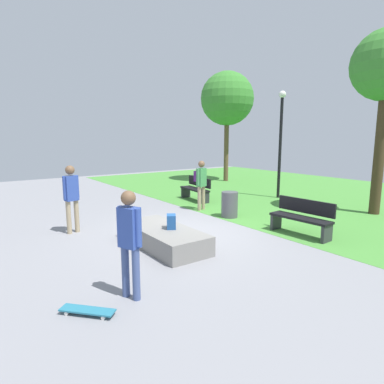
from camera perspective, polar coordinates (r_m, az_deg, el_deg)
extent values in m
plane|color=gray|center=(8.71, -0.72, -7.03)|extent=(28.00, 28.00, 0.00)
cube|color=#478C38|center=(14.55, 25.39, -1.18)|extent=(26.60, 12.36, 0.01)
cube|color=gray|center=(7.64, -4.95, -7.79)|extent=(2.44, 1.07, 0.43)
cube|color=#1E4C8C|center=(7.48, -3.62, -5.15)|extent=(0.34, 0.32, 0.32)
cylinder|color=tan|center=(9.17, -19.38, -3.95)|extent=(0.12, 0.12, 0.86)
cylinder|color=tan|center=(9.08, -20.61, -4.17)|extent=(0.12, 0.12, 0.86)
cube|color=#2D4799|center=(8.98, -20.27, 0.62)|extent=(0.26, 0.35, 0.65)
cylinder|color=#2D4799|center=(9.06, -19.32, 0.91)|extent=(0.09, 0.09, 0.59)
cylinder|color=#2D4799|center=(8.90, -21.24, 0.65)|extent=(0.09, 0.09, 0.59)
sphere|color=brown|center=(8.93, -20.44, 3.60)|extent=(0.23, 0.23, 0.23)
cylinder|color=#3F5184|center=(5.39, -11.46, -13.31)|extent=(0.12, 0.12, 0.83)
cylinder|color=#3F5184|center=(5.25, -9.68, -13.89)|extent=(0.12, 0.12, 0.83)
cube|color=#2D4799|center=(5.08, -10.84, -6.05)|extent=(0.37, 0.30, 0.62)
cylinder|color=#2D4799|center=(5.19, -12.22, -5.48)|extent=(0.09, 0.09, 0.57)
cylinder|color=#2D4799|center=(4.96, -9.41, -6.09)|extent=(0.09, 0.09, 0.57)
sphere|color=brown|center=(4.98, -11.00, -1.02)|extent=(0.22, 0.22, 0.22)
cube|color=teal|center=(5.16, -17.71, -18.95)|extent=(0.73, 0.69, 0.02)
cylinder|color=silver|center=(5.12, -14.32, -19.52)|extent=(0.06, 0.06, 0.06)
cylinder|color=silver|center=(5.00, -15.18, -20.35)|extent=(0.06, 0.06, 0.06)
cylinder|color=silver|center=(5.37, -19.98, -18.36)|extent=(0.06, 0.06, 0.06)
cylinder|color=silver|center=(5.25, -20.95, -19.09)|extent=(0.06, 0.06, 0.06)
cube|color=black|center=(12.91, 0.45, 0.50)|extent=(1.64, 0.61, 0.06)
cube|color=black|center=(12.98, 1.29, 1.80)|extent=(1.60, 0.23, 0.36)
cube|color=#2D2D33|center=(12.33, 2.17, -1.00)|extent=(0.12, 0.40, 0.45)
cube|color=#2D2D33|center=(13.58, -1.11, -0.01)|extent=(0.12, 0.40, 0.45)
cube|color=black|center=(8.80, 18.27, -4.33)|extent=(1.62, 0.52, 0.06)
cube|color=black|center=(8.92, 19.14, -2.35)|extent=(1.60, 0.14, 0.36)
cube|color=#2D2D33|center=(8.49, 22.35, -6.64)|extent=(0.10, 0.40, 0.45)
cube|color=#2D2D33|center=(9.26, 14.38, -4.89)|extent=(0.10, 0.40, 0.45)
cylinder|color=#42301E|center=(12.06, 29.77, 6.00)|extent=(0.33, 0.33, 4.00)
cylinder|color=brown|center=(18.65, 5.97, 7.54)|extent=(0.26, 0.26, 3.67)
sphere|color=#387F2D|center=(18.75, 6.12, 15.83)|extent=(2.90, 2.90, 2.90)
cylinder|color=black|center=(13.82, 15.03, 7.26)|extent=(0.12, 0.12, 4.01)
sphere|color=silver|center=(13.91, 15.43, 16.03)|extent=(0.28, 0.28, 0.28)
cylinder|color=#4C4C51|center=(10.30, 6.53, -2.17)|extent=(0.51, 0.51, 0.80)
cylinder|color=tan|center=(11.31, 1.98, -1.01)|extent=(0.12, 0.12, 0.82)
cylinder|color=tan|center=(11.14, 1.27, -1.17)|extent=(0.12, 0.12, 0.82)
cube|color=#3F8C4C|center=(11.12, 1.65, 2.56)|extent=(0.27, 0.36, 0.62)
cylinder|color=#3F8C4C|center=(11.24, 2.19, 2.77)|extent=(0.09, 0.09, 0.57)
cylinder|color=#3F8C4C|center=(10.98, 1.09, 2.61)|extent=(0.09, 0.09, 0.57)
sphere|color=brown|center=(11.07, 1.66, 4.88)|extent=(0.22, 0.22, 0.22)
cube|color=#4C1E66|center=(11.21, 1.01, 2.79)|extent=(0.22, 0.29, 0.36)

